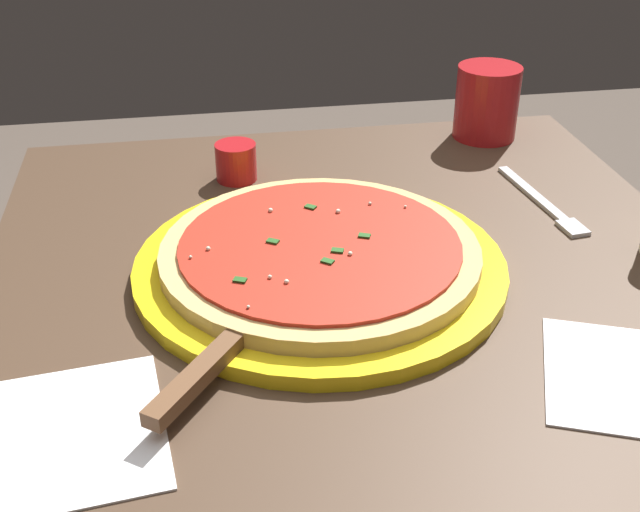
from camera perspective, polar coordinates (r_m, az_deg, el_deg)
name	(u,v)px	position (r m, az deg, el deg)	size (l,w,h in m)	color
restaurant_table	(364,418)	(0.87, 3.16, -11.41)	(0.89, 0.76, 0.72)	black
serving_plate	(320,266)	(0.82, 0.00, -0.74)	(0.38, 0.38, 0.02)	yellow
pizza	(320,252)	(0.81, 0.00, 0.31)	(0.32, 0.32, 0.02)	#DBB26B
pizza_server	(227,349)	(0.69, -6.61, -6.54)	(0.20, 0.17, 0.01)	silver
cup_tall_drink	(487,102)	(1.15, 11.73, 10.62)	(0.09, 0.09, 0.10)	#B2191E
cup_small_sauce	(236,162)	(1.01, -5.97, 6.65)	(0.05, 0.05, 0.05)	#B2191E
napkin_folded_right	(78,432)	(0.66, -16.75, -11.86)	(0.16, 0.13, 0.00)	white
napkin_loose_left	(630,378)	(0.73, 21.08, -8.10)	(0.15, 0.14, 0.00)	white
fork	(544,204)	(0.99, 15.59, 3.60)	(0.19, 0.04, 0.00)	silver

